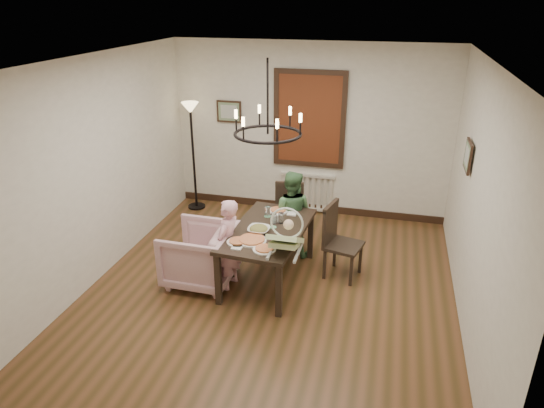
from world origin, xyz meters
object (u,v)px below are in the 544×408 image
at_px(dining_table, 268,235).
at_px(baby_bouncer, 286,237).
at_px(floor_lamp, 193,158).
at_px(elderly_woman, 228,252).
at_px(drinking_glass, 274,218).
at_px(chair_right, 344,242).
at_px(chair_far, 288,217).
at_px(seated_man, 291,220).
at_px(armchair, 200,255).

bearing_deg(dining_table, baby_bouncer, -52.08).
bearing_deg(floor_lamp, baby_bouncer, -48.88).
distance_m(elderly_woman, drinking_glass, 0.72).
relative_size(chair_right, floor_lamp, 0.56).
distance_m(baby_bouncer, drinking_glass, 0.75).
distance_m(dining_table, elderly_woman, 0.55).
relative_size(elderly_woman, baby_bouncer, 1.77).
height_order(drinking_glass, floor_lamp, floor_lamp).
relative_size(chair_right, elderly_woman, 1.03).
height_order(dining_table, floor_lamp, floor_lamp).
xyz_separation_m(chair_far, chair_right, (0.88, -0.62, 0.03)).
bearing_deg(drinking_glass, elderly_woman, -136.97).
xyz_separation_m(seated_man, drinking_glass, (-0.10, -0.59, 0.29)).
height_order(chair_right, armchair, chair_right).
distance_m(armchair, seated_man, 1.41).
height_order(chair_far, chair_right, chair_right).
bearing_deg(chair_far, floor_lamp, 146.34).
relative_size(armchair, elderly_woman, 0.86).
bearing_deg(chair_far, baby_bouncer, -83.76).
relative_size(chair_far, seated_man, 0.92).
distance_m(seated_man, drinking_glass, 0.66).
bearing_deg(elderly_woman, armchair, -84.45).
xyz_separation_m(seated_man, baby_bouncer, (0.21, -1.27, 0.40)).
relative_size(elderly_woman, seated_man, 0.95).
relative_size(chair_far, baby_bouncer, 1.70).
distance_m(chair_far, floor_lamp, 2.15).
xyz_separation_m(chair_right, armchair, (-1.76, -0.58, -0.12)).
xyz_separation_m(baby_bouncer, drinking_glass, (-0.31, 0.68, -0.11)).
xyz_separation_m(armchair, elderly_woman, (0.39, -0.01, 0.11)).
bearing_deg(elderly_woman, chair_right, 120.93).
height_order(dining_table, chair_right, chair_right).
relative_size(chair_far, floor_lamp, 0.53).
height_order(baby_bouncer, floor_lamp, floor_lamp).
bearing_deg(floor_lamp, drinking_glass, -44.08).
bearing_deg(chair_right, dining_table, 122.77).
relative_size(chair_right, seated_man, 0.98).
bearing_deg(dining_table, seated_man, 84.34).
height_order(armchair, floor_lamp, floor_lamp).
height_order(chair_right, baby_bouncer, baby_bouncer).
relative_size(elderly_woman, floor_lamp, 0.55).
distance_m(seated_man, floor_lamp, 2.31).
distance_m(armchair, baby_bouncer, 1.31).
bearing_deg(seated_man, elderly_woman, 61.35).
distance_m(elderly_woman, floor_lamp, 2.64).
xyz_separation_m(chair_right, drinking_glass, (-0.90, -0.15, 0.30)).
relative_size(chair_right, baby_bouncer, 1.81).
height_order(chair_far, drinking_glass, chair_far).
bearing_deg(armchair, chair_far, 144.98).
distance_m(drinking_glass, floor_lamp, 2.56).
bearing_deg(baby_bouncer, floor_lamp, 130.83).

